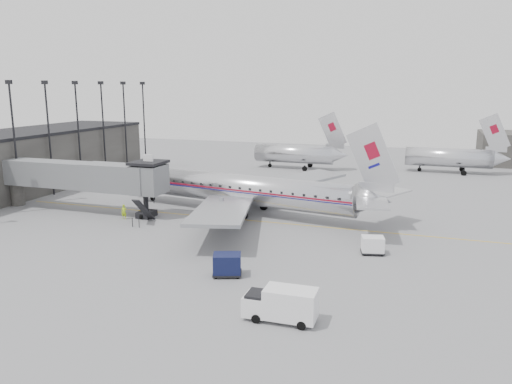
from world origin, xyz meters
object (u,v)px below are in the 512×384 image
Objects in this scene: service_van at (281,304)px; baggage_cart_white at (373,245)px; airliner at (245,190)px; ramp_worker at (124,212)px; baggage_cart_navy at (227,264)px.

service_van reaches higher than baggage_cart_white.
ramp_worker is (-11.90, -6.83, -1.96)m from airliner.
airliner reaches higher than ramp_worker.
airliner is at bearing 15.93° from ramp_worker.
service_van reaches higher than ramp_worker.
airliner reaches higher than baggage_cart_navy.
service_van is 1.74× the size of baggage_cart_navy.
airliner is 13.86m from ramp_worker.
baggage_cart_white is at bearing -20.42° from ramp_worker.
airliner is 19.70m from baggage_cart_navy.
service_van is at bearing -64.25° from baggage_cart_navy.
ramp_worker reaches higher than baggage_cart_white.
airliner reaches higher than service_van.
ramp_worker is at bearing -140.70° from airliner.
airliner is 27.42m from service_van.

